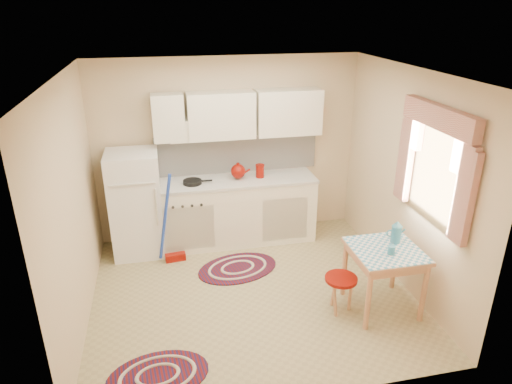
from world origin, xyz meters
TOP-DOWN VIEW (x-y plane):
  - room_shell at (0.16, 0.24)m, footprint 3.64×3.60m
  - fridge at (-1.28, 1.25)m, footprint 0.65×0.60m
  - broom at (-0.83, 0.90)m, footprint 0.29×0.15m
  - base_cabinets at (-0.00, 1.30)m, footprint 2.25×0.60m
  - countertop at (-0.00, 1.30)m, footprint 2.27×0.62m
  - frying_pan at (-0.54, 1.25)m, footprint 0.25×0.25m
  - red_kettle at (0.08, 1.30)m, footprint 0.25×0.23m
  - red_canister at (0.38, 1.30)m, footprint 0.14×0.14m
  - table at (1.33, -0.56)m, footprint 0.72×0.72m
  - stool at (0.86, -0.53)m, footprint 0.40×0.40m
  - coffee_pot at (1.49, -0.44)m, footprint 0.16×0.15m
  - mug at (1.33, -0.66)m, footprint 0.10×0.10m
  - rug_center at (-0.07, 0.53)m, footprint 1.16×0.90m
  - rug_left at (-1.09, -1.09)m, footprint 0.99×0.71m

SIDE VIEW (x-z plane):
  - rug_center at x=-0.07m, z-range 0.00..0.02m
  - rug_left at x=-1.09m, z-range 0.00..0.02m
  - stool at x=0.86m, z-range 0.00..0.42m
  - table at x=1.33m, z-range 0.00..0.72m
  - base_cabinets at x=0.00m, z-range 0.00..0.88m
  - broom at x=-0.83m, z-range 0.00..1.20m
  - fridge at x=-1.28m, z-range 0.00..1.40m
  - mug at x=1.33m, z-range 0.72..0.82m
  - coffee_pot at x=1.49m, z-range 0.72..0.99m
  - countertop at x=0.00m, z-range 0.88..0.92m
  - frying_pan at x=-0.54m, z-range 0.92..0.97m
  - red_canister at x=0.38m, z-range 0.92..1.08m
  - red_kettle at x=0.08m, z-range 0.92..1.14m
  - room_shell at x=0.16m, z-range 0.34..2.86m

